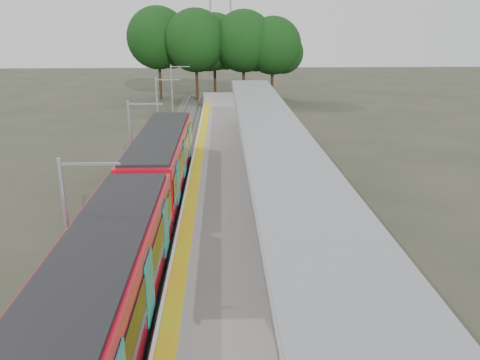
# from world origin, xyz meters

# --- Properties ---
(trackbed) EXTENTS (3.00, 70.00, 0.24)m
(trackbed) POSITION_xyz_m (-4.50, 20.00, 0.12)
(trackbed) COLOR #59544C
(trackbed) RESTS_ON ground
(platform) EXTENTS (6.00, 50.00, 1.00)m
(platform) POSITION_xyz_m (0.00, 20.00, 0.50)
(platform) COLOR gray
(platform) RESTS_ON ground
(tactile_strip) EXTENTS (0.60, 50.00, 0.02)m
(tactile_strip) POSITION_xyz_m (-2.55, 20.00, 1.01)
(tactile_strip) COLOR yellow
(tactile_strip) RESTS_ON platform
(end_fence) EXTENTS (6.00, 0.10, 1.20)m
(end_fence) POSITION_xyz_m (0.00, 44.95, 1.60)
(end_fence) COLOR #9EA0A5
(end_fence) RESTS_ON platform
(train) EXTENTS (2.74, 27.60, 3.62)m
(train) POSITION_xyz_m (-4.50, 11.42, 2.05)
(train) COLOR black
(train) RESTS_ON ground
(canopy) EXTENTS (3.27, 38.00, 3.66)m
(canopy) POSITION_xyz_m (1.61, 16.19, 4.20)
(canopy) COLOR #9EA0A5
(canopy) RESTS_ON platform
(tree_cluster) EXTENTS (21.86, 11.24, 11.71)m
(tree_cluster) POSITION_xyz_m (-2.02, 53.22, 7.41)
(tree_cluster) COLOR #382316
(tree_cluster) RESTS_ON ground
(catenary_masts) EXTENTS (2.08, 48.16, 5.40)m
(catenary_masts) POSITION_xyz_m (-6.22, 19.00, 2.91)
(catenary_masts) COLOR #9EA0A5
(catenary_masts) RESTS_ON ground
(bench_near) EXTENTS (0.65, 1.51, 1.00)m
(bench_near) POSITION_xyz_m (2.61, 2.01, 1.53)
(bench_near) COLOR #100F4E
(bench_near) RESTS_ON platform
(bench_mid) EXTENTS (0.87, 1.76, 1.15)m
(bench_mid) POSITION_xyz_m (2.22, 10.62, 1.61)
(bench_mid) COLOR #100F4E
(bench_mid) RESTS_ON platform
(bench_far) EXTENTS (0.47, 1.55, 1.06)m
(bench_far) POSITION_xyz_m (2.47, 22.99, 1.56)
(bench_far) COLOR #100F4E
(bench_far) RESTS_ON platform
(info_pillar_far) EXTENTS (0.45, 0.45, 2.00)m
(info_pillar_far) POSITION_xyz_m (1.68, 23.28, 1.87)
(info_pillar_far) COLOR beige
(info_pillar_far) RESTS_ON platform
(litter_bin) EXTENTS (0.55, 0.55, 0.94)m
(litter_bin) POSITION_xyz_m (1.12, 12.40, 1.47)
(litter_bin) COLOR #9EA0A5
(litter_bin) RESTS_ON platform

